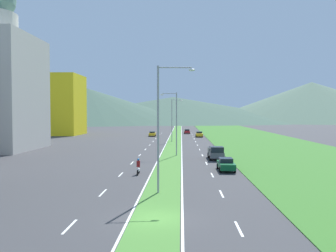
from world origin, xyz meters
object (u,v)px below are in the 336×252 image
pickup_truck_0 (216,153)px  car_1 (187,131)px  street_lamp_near (162,121)px  motorcycle_rider (138,168)px  car_2 (226,164)px  street_lamp_mid (175,120)px  street_lamp_far (173,118)px  car_4 (152,134)px  car_0 (199,134)px

pickup_truck_0 → car_1: bearing=-177.1°
street_lamp_near → motorcycle_rider: size_ratio=5.45×
car_2 → pickup_truck_0: pickup_truck_0 is taller
street_lamp_mid → street_lamp_far: street_lamp_mid is taller
car_2 → car_4: car_2 is taller
car_4 → motorcycle_rider: bearing=-176.7°
car_0 → street_lamp_mid: bearing=-7.9°
pickup_truck_0 → motorcycle_rider: (-9.95, -13.23, -0.24)m
street_lamp_far → car_0: street_lamp_far is taller
street_lamp_far → car_4: (-6.52, 20.13, -4.98)m
car_1 → motorcycle_rider: (-6.72, -78.03, 0.01)m
street_lamp_near → car_2: size_ratio=2.44×
car_1 → street_lamp_near: bearing=-2.3°
car_1 → car_4: (-10.41, -13.57, 0.01)m
street_lamp_far → pickup_truck_0: street_lamp_far is taller
street_lamp_far → car_1: street_lamp_far is taller
street_lamp_mid → pickup_truck_0: size_ratio=1.88×
street_lamp_mid → street_lamp_far: bearing=92.0°
car_1 → car_4: 17.10m
car_4 → pickup_truck_0: pickup_truck_0 is taller
car_2 → street_lamp_mid: bearing=-156.4°
car_0 → car_1: (-3.21, 15.91, -0.06)m
car_4 → pickup_truck_0: size_ratio=0.82×
car_0 → car_1: bearing=-168.6°
street_lamp_near → street_lamp_mid: size_ratio=1.07×
motorcycle_rider → car_0: bearing=-9.1°
street_lamp_far → car_1: bearing=83.4°
motorcycle_rider → street_lamp_mid: bearing=-12.2°
car_2 → street_lamp_far: bearing=-170.0°
car_1 → pickup_truck_0: pickup_truck_0 is taller
street_lamp_mid → car_4: street_lamp_mid is taller
street_lamp_far → motorcycle_rider: bearing=-93.7°
car_1 → pickup_truck_0: size_ratio=0.81×
street_lamp_far → street_lamp_mid: bearing=-88.0°
street_lamp_near → car_1: bearing=87.7°
car_4 → motorcycle_rider: 64.57m
car_2 → pickup_truck_0: size_ratio=0.83×
car_2 → car_4: size_ratio=1.00×
street_lamp_near → street_lamp_mid: bearing=88.6°
car_0 → car_4: (-13.62, 2.34, -0.05)m
car_0 → car_2: 59.18m
pickup_truck_0 → motorcycle_rider: size_ratio=2.70×
street_lamp_mid → motorcycle_rider: (-3.78, -17.52, -5.02)m
street_lamp_near → car_4: size_ratio=2.45×
street_lamp_mid → motorcycle_rider: 18.62m
car_0 → car_4: 13.82m
street_lamp_mid → car_2: 16.68m
car_0 → motorcycle_rider: size_ratio=2.39×
car_0 → pickup_truck_0: size_ratio=0.89×
car_2 → street_lamp_near: bearing=-29.9°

